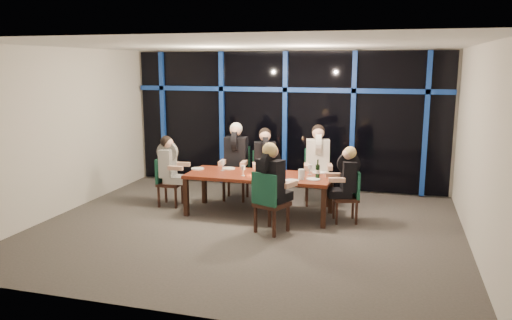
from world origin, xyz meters
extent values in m
plane|color=#4E4945|center=(0.00, 0.00, 0.00)|extent=(7.00, 7.00, 0.00)
cube|color=silver|center=(0.00, 3.00, 1.50)|extent=(7.00, 0.04, 3.00)
cube|color=silver|center=(0.00, -3.00, 1.50)|extent=(7.00, 0.04, 3.00)
cube|color=silver|center=(-3.50, 0.00, 1.50)|extent=(0.04, 6.00, 3.00)
cube|color=silver|center=(3.50, 0.00, 1.50)|extent=(0.04, 6.00, 3.00)
cube|color=white|center=(0.00, 0.00, 3.00)|extent=(7.00, 6.00, 0.04)
cube|color=black|center=(0.00, 2.94, 1.50)|extent=(6.86, 0.04, 2.94)
cube|color=navy|center=(-2.90, 2.89, 1.50)|extent=(0.10, 0.10, 2.94)
cube|color=navy|center=(-1.45, 2.89, 1.50)|extent=(0.10, 0.10, 2.94)
cube|color=navy|center=(0.00, 2.89, 1.50)|extent=(0.10, 0.10, 2.94)
cube|color=navy|center=(1.45, 2.89, 1.50)|extent=(0.10, 0.10, 2.94)
cube|color=navy|center=(2.90, 2.89, 1.50)|extent=(0.10, 0.10, 2.94)
cube|color=navy|center=(0.00, 2.89, 2.16)|extent=(6.86, 0.10, 0.10)
cube|color=#FF2D14|center=(1.10, 3.25, 2.15)|extent=(0.60, 0.05, 0.35)
cube|color=maroon|center=(0.00, 0.80, 0.72)|extent=(2.60, 1.00, 0.06)
cube|color=black|center=(-1.24, 0.36, 0.34)|extent=(0.08, 0.08, 0.69)
cube|color=black|center=(1.24, 0.36, 0.34)|extent=(0.08, 0.08, 0.69)
cube|color=black|center=(-1.24, 1.24, 0.34)|extent=(0.08, 0.08, 0.69)
cube|color=black|center=(1.24, 1.24, 0.34)|extent=(0.08, 0.08, 0.69)
cube|color=black|center=(-0.73, 1.67, 0.49)|extent=(0.53, 0.53, 0.07)
cube|color=#1A533D|center=(-0.75, 1.89, 0.79)|extent=(0.50, 0.09, 0.55)
cube|color=black|center=(-0.91, 1.45, 0.23)|extent=(0.05, 0.05, 0.46)
cube|color=black|center=(-0.52, 1.49, 0.23)|extent=(0.05, 0.05, 0.46)
cube|color=black|center=(-0.94, 1.85, 0.23)|extent=(0.05, 0.05, 0.46)
cube|color=black|center=(-0.55, 1.88, 0.23)|extent=(0.05, 0.05, 0.46)
cube|color=black|center=(-0.10, 1.60, 0.47)|extent=(0.60, 0.60, 0.06)
cube|color=#1A533D|center=(-0.17, 1.80, 0.75)|extent=(0.46, 0.20, 0.52)
cube|color=black|center=(-0.22, 1.36, 0.22)|extent=(0.05, 0.05, 0.44)
cube|color=black|center=(0.14, 1.48, 0.22)|extent=(0.05, 0.05, 0.44)
cube|color=black|center=(-0.34, 1.72, 0.22)|extent=(0.05, 0.05, 0.44)
cube|color=black|center=(0.01, 1.84, 0.22)|extent=(0.05, 0.05, 0.44)
cube|color=black|center=(0.90, 1.77, 0.49)|extent=(0.58, 0.58, 0.07)
cube|color=#1A533D|center=(0.86, 1.98, 0.79)|extent=(0.49, 0.15, 0.55)
cube|color=black|center=(0.75, 1.54, 0.23)|extent=(0.05, 0.05, 0.46)
cube|color=black|center=(1.14, 1.62, 0.23)|extent=(0.05, 0.05, 0.46)
cube|color=black|center=(0.67, 1.92, 0.23)|extent=(0.05, 0.05, 0.46)
cube|color=black|center=(1.06, 2.00, 0.23)|extent=(0.05, 0.05, 0.46)
cube|color=black|center=(-1.81, 0.90, 0.43)|extent=(0.45, 0.45, 0.06)
cube|color=#1A533D|center=(-2.00, 0.89, 0.69)|extent=(0.07, 0.43, 0.48)
cube|color=black|center=(-1.62, 0.74, 0.20)|extent=(0.04, 0.04, 0.40)
cube|color=black|center=(-1.64, 1.08, 0.20)|extent=(0.04, 0.04, 0.40)
cube|color=black|center=(-1.97, 0.72, 0.20)|extent=(0.04, 0.04, 0.40)
cube|color=black|center=(-1.99, 1.06, 0.20)|extent=(0.04, 0.04, 0.40)
cube|color=black|center=(1.55, 0.81, 0.42)|extent=(0.52, 0.52, 0.06)
cube|color=#1A533D|center=(1.73, 0.86, 0.67)|extent=(0.16, 0.42, 0.47)
cube|color=black|center=(1.34, 0.93, 0.20)|extent=(0.05, 0.05, 0.39)
cube|color=black|center=(1.43, 0.60, 0.20)|extent=(0.05, 0.05, 0.39)
cube|color=black|center=(1.67, 1.02, 0.20)|extent=(0.05, 0.05, 0.39)
cube|color=black|center=(1.76, 0.69, 0.20)|extent=(0.05, 0.05, 0.39)
cube|color=black|center=(0.46, -0.07, 0.47)|extent=(0.62, 0.62, 0.06)
cube|color=#1A533D|center=(0.38, -0.26, 0.75)|extent=(0.45, 0.23, 0.52)
cube|color=black|center=(0.71, 0.03, 0.22)|extent=(0.05, 0.05, 0.44)
cube|color=black|center=(0.36, 0.17, 0.22)|extent=(0.05, 0.05, 0.44)
cube|color=black|center=(0.56, -0.32, 0.22)|extent=(0.05, 0.05, 0.44)
cube|color=black|center=(0.21, -0.17, 0.22)|extent=(0.05, 0.05, 0.44)
cube|color=black|center=(-0.72, 1.54, 0.60)|extent=(0.43, 0.49, 0.15)
cube|color=black|center=(-0.73, 1.71, 0.96)|extent=(0.46, 0.30, 0.61)
cylinder|color=black|center=(-0.73, 1.71, 1.21)|extent=(0.15, 0.47, 0.46)
sphere|color=tan|center=(-0.73, 1.69, 1.40)|extent=(0.23, 0.23, 0.23)
sphere|color=silver|center=(-0.73, 1.73, 1.44)|extent=(0.25, 0.25, 0.25)
cube|color=tan|center=(-0.93, 1.43, 0.79)|extent=(0.11, 0.33, 0.09)
cube|color=tan|center=(-0.49, 1.47, 0.79)|extent=(0.11, 0.33, 0.09)
cube|color=black|center=(-0.06, 1.48, 0.57)|extent=(0.50, 0.54, 0.15)
cube|color=black|center=(-0.12, 1.64, 0.92)|extent=(0.48, 0.37, 0.58)
cylinder|color=black|center=(-0.12, 1.64, 1.15)|extent=(0.24, 0.45, 0.44)
sphere|color=tan|center=(-0.11, 1.62, 1.33)|extent=(0.22, 0.22, 0.22)
sphere|color=black|center=(-0.12, 1.66, 1.36)|extent=(0.24, 0.24, 0.24)
cube|color=tan|center=(-0.23, 1.34, 0.79)|extent=(0.18, 0.32, 0.08)
cube|color=tan|center=(0.16, 1.47, 0.79)|extent=(0.18, 0.32, 0.08)
cube|color=silver|center=(0.93, 1.64, 0.60)|extent=(0.48, 0.53, 0.15)
cube|color=silver|center=(0.90, 1.81, 0.96)|extent=(0.48, 0.35, 0.61)
cylinder|color=silver|center=(0.90, 1.81, 1.21)|extent=(0.20, 0.47, 0.46)
sphere|color=tan|center=(0.90, 1.79, 1.40)|extent=(0.23, 0.23, 0.23)
sphere|color=black|center=(0.89, 1.83, 1.44)|extent=(0.25, 0.25, 0.25)
cube|color=tan|center=(0.73, 1.51, 0.79)|extent=(0.15, 0.34, 0.09)
cube|color=tan|center=(1.16, 1.60, 0.79)|extent=(0.15, 0.34, 0.09)
cube|color=black|center=(-1.69, 0.91, 0.53)|extent=(0.42, 0.37, 0.13)
cube|color=black|center=(-1.84, 0.90, 0.84)|extent=(0.25, 0.40, 0.54)
cylinder|color=black|center=(-1.84, 0.90, 1.05)|extent=(0.41, 0.12, 0.40)
sphere|color=tan|center=(-1.82, 0.90, 1.23)|extent=(0.20, 0.20, 0.20)
sphere|color=black|center=(-1.86, 0.90, 1.26)|extent=(0.22, 0.22, 0.22)
cube|color=tan|center=(-1.60, 0.72, 0.79)|extent=(0.29, 0.09, 0.08)
cube|color=tan|center=(-1.62, 1.10, 0.79)|extent=(0.29, 0.09, 0.08)
cube|color=black|center=(1.44, 0.78, 0.51)|extent=(0.47, 0.43, 0.13)
cube|color=black|center=(1.58, 0.82, 0.82)|extent=(0.32, 0.42, 0.52)
cylinder|color=black|center=(1.58, 0.82, 1.03)|extent=(0.40, 0.20, 0.39)
sphere|color=tan|center=(1.57, 0.82, 1.19)|extent=(0.20, 0.20, 0.20)
sphere|color=tan|center=(1.60, 0.83, 1.22)|extent=(0.21, 0.21, 0.21)
cube|color=tan|center=(1.32, 0.94, 0.79)|extent=(0.29, 0.15, 0.07)
cube|color=tan|center=(1.42, 0.58, 0.79)|extent=(0.29, 0.15, 0.07)
cube|color=black|center=(0.51, 0.04, 0.58)|extent=(0.52, 0.55, 0.15)
cube|color=black|center=(0.44, -0.11, 0.92)|extent=(0.48, 0.39, 0.59)
cylinder|color=black|center=(0.44, -0.11, 1.15)|extent=(0.27, 0.45, 0.44)
sphere|color=tan|center=(0.45, -0.09, 1.34)|extent=(0.22, 0.22, 0.22)
sphere|color=tan|center=(0.44, -0.13, 1.37)|extent=(0.24, 0.24, 0.24)
cube|color=tan|center=(0.73, 0.04, 0.79)|extent=(0.20, 0.32, 0.08)
cube|color=tan|center=(0.35, 0.20, 0.79)|extent=(0.20, 0.32, 0.08)
cylinder|color=white|center=(-0.68, 1.11, 0.76)|extent=(0.24, 0.24, 0.01)
cylinder|color=white|center=(0.08, 1.07, 0.76)|extent=(0.24, 0.24, 0.01)
cylinder|color=white|center=(1.02, 1.22, 0.76)|extent=(0.24, 0.24, 0.01)
cylinder|color=white|center=(-1.25, 0.93, 0.76)|extent=(0.24, 0.24, 0.01)
cylinder|color=white|center=(1.01, 0.66, 0.76)|extent=(0.24, 0.24, 0.01)
cylinder|color=white|center=(0.68, 0.45, 0.76)|extent=(0.24, 0.24, 0.01)
cylinder|color=black|center=(1.06, 0.76, 0.87)|extent=(0.07, 0.07, 0.24)
cylinder|color=black|center=(1.06, 0.76, 1.04)|extent=(0.03, 0.03, 0.09)
cylinder|color=silver|center=(1.06, 0.76, 0.87)|extent=(0.08, 0.08, 0.07)
cylinder|color=silver|center=(0.81, 0.61, 0.84)|extent=(0.10, 0.10, 0.18)
cylinder|color=silver|center=(0.86, 0.61, 0.86)|extent=(0.01, 0.01, 0.13)
cylinder|color=#FFA54C|center=(-0.05, 0.67, 0.76)|extent=(0.05, 0.05, 0.03)
cylinder|color=white|center=(-0.24, 0.62, 0.75)|extent=(0.07, 0.07, 0.01)
cylinder|color=white|center=(-0.24, 0.62, 0.81)|extent=(0.01, 0.01, 0.11)
cylinder|color=white|center=(-0.24, 0.62, 0.90)|extent=(0.07, 0.07, 0.07)
cylinder|color=white|center=(0.01, 0.89, 0.75)|extent=(0.06, 0.06, 0.01)
cylinder|color=white|center=(0.01, 0.89, 0.80)|extent=(0.01, 0.01, 0.09)
cylinder|color=white|center=(0.01, 0.89, 0.88)|extent=(0.06, 0.06, 0.06)
cylinder|color=silver|center=(0.41, 0.79, 0.75)|extent=(0.06, 0.06, 0.01)
cylinder|color=silver|center=(0.41, 0.79, 0.80)|extent=(0.01, 0.01, 0.09)
cylinder|color=silver|center=(0.41, 0.79, 0.88)|extent=(0.06, 0.06, 0.06)
cylinder|color=white|center=(-0.74, 0.92, 0.75)|extent=(0.07, 0.07, 0.01)
cylinder|color=white|center=(-0.74, 0.92, 0.81)|extent=(0.01, 0.01, 0.11)
cylinder|color=white|center=(-0.74, 0.92, 0.90)|extent=(0.07, 0.07, 0.08)
cylinder|color=white|center=(0.88, 1.03, 0.75)|extent=(0.07, 0.07, 0.01)
cylinder|color=white|center=(0.88, 1.03, 0.81)|extent=(0.01, 0.01, 0.10)
cylinder|color=white|center=(0.88, 1.03, 0.90)|extent=(0.07, 0.07, 0.07)
camera|label=1|loc=(2.36, -7.63, 2.71)|focal=35.00mm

